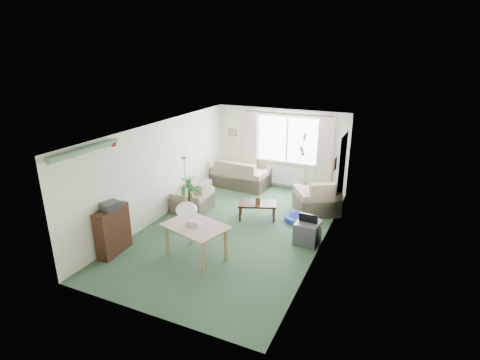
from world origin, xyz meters
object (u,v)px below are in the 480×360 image
at_px(houseplant, 189,200).
at_px(tv_cube, 307,232).
at_px(pet_bed, 297,218).
at_px(dining_table, 196,242).
at_px(sofa, 240,173).
at_px(armchair_left, 193,195).
at_px(bookshelf, 113,231).
at_px(coffee_table, 257,211).
at_px(armchair_corner, 317,195).

relative_size(houseplant, tv_cube, 2.46).
height_order(houseplant, pet_bed, houseplant).
bearing_deg(tv_cube, pet_bed, 119.86).
distance_m(dining_table, tv_cube, 2.44).
bearing_deg(sofa, armchair_left, 83.04).
distance_m(armchair_left, bookshelf, 2.59).
bearing_deg(dining_table, pet_bed, 61.57).
xyz_separation_m(sofa, bookshelf, (-0.74, -4.71, 0.08)).
bearing_deg(coffee_table, bookshelf, -126.86).
bearing_deg(sofa, pet_bed, 147.92).
bearing_deg(sofa, tv_cube, 140.37).
bearing_deg(bookshelf, armchair_corner, 44.82).
relative_size(armchair_left, dining_table, 0.81).
xyz_separation_m(sofa, armchair_left, (-0.40, -2.14, -0.02)).
bearing_deg(pet_bed, bookshelf, -134.69).
relative_size(armchair_left, bookshelf, 0.91).
height_order(coffee_table, dining_table, dining_table).
height_order(armchair_left, houseplant, houseplant).
relative_size(sofa, coffee_table, 1.82).
bearing_deg(coffee_table, dining_table, -100.60).
distance_m(sofa, pet_bed, 2.84).
relative_size(houseplant, dining_table, 1.19).
bearing_deg(armchair_left, sofa, 166.76).
bearing_deg(dining_table, armchair_corner, 63.10).
height_order(coffee_table, bookshelf, bookshelf).
bearing_deg(sofa, bookshelf, 84.68).
relative_size(dining_table, tv_cube, 2.07).
relative_size(armchair_corner, houseplant, 0.76).
bearing_deg(pet_bed, coffee_table, -162.83).
bearing_deg(coffee_table, armchair_corner, 39.71).
height_order(tv_cube, pet_bed, tv_cube).
xyz_separation_m(sofa, pet_bed, (2.29, -1.64, -0.36)).
bearing_deg(coffee_table, pet_bed, 17.17).
distance_m(houseplant, tv_cube, 2.82).
height_order(armchair_left, tv_cube, armchair_left).
height_order(armchair_left, bookshelf, bookshelf).
bearing_deg(houseplant, bookshelf, -113.91).
distance_m(armchair_left, pet_bed, 2.76).
relative_size(sofa, pet_bed, 2.66).
bearing_deg(dining_table, armchair_left, 122.86).
height_order(armchair_left, dining_table, armchair_left).
bearing_deg(dining_table, tv_cube, 39.35).
height_order(armchair_corner, armchair_left, armchair_corner).
distance_m(armchair_left, houseplant, 0.97).
relative_size(sofa, tv_cube, 3.12).
bearing_deg(armchair_left, houseplant, 24.59).
xyz_separation_m(dining_table, pet_bed, (1.37, 2.54, -0.29)).
height_order(armchair_left, pet_bed, armchair_left).
relative_size(bookshelf, dining_table, 0.89).
xyz_separation_m(armchair_left, houseplant, (0.43, -0.83, 0.26)).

